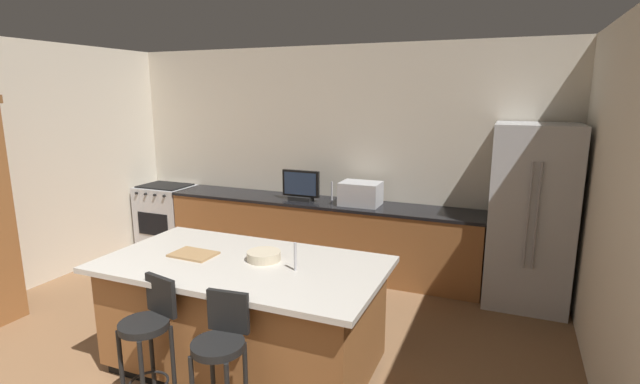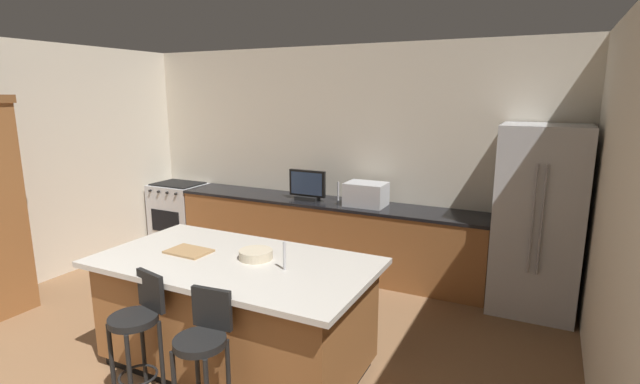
% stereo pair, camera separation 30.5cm
% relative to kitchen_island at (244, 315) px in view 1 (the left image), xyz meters
% --- Properties ---
extents(wall_back, '(6.31, 0.12, 2.83)m').
position_rel_kitchen_island_xyz_m(wall_back, '(-0.28, 2.69, 0.94)').
color(wall_back, beige).
rests_on(wall_back, ground_plane).
extents(counter_back, '(4.09, 0.62, 0.90)m').
position_rel_kitchen_island_xyz_m(counter_back, '(-0.32, 2.31, -0.02)').
color(counter_back, brown).
rests_on(counter_back, ground_plane).
extents(kitchen_island, '(2.26, 1.21, 0.93)m').
position_rel_kitchen_island_xyz_m(kitchen_island, '(0.00, 0.00, 0.00)').
color(kitchen_island, black).
rests_on(kitchen_island, ground_plane).
extents(refrigerator, '(0.83, 0.78, 1.94)m').
position_rel_kitchen_island_xyz_m(refrigerator, '(2.15, 2.25, 0.50)').
color(refrigerator, '#B7BABF').
rests_on(refrigerator, ground_plane).
extents(range_oven, '(0.75, 0.63, 0.92)m').
position_rel_kitchen_island_xyz_m(range_oven, '(-2.75, 2.31, -0.02)').
color(range_oven, '#B7BABF').
rests_on(range_oven, ground_plane).
extents(microwave, '(0.48, 0.36, 0.28)m').
position_rel_kitchen_island_xyz_m(microwave, '(0.25, 2.31, 0.57)').
color(microwave, '#B7BABF').
rests_on(microwave, counter_back).
extents(tv_monitor, '(0.49, 0.16, 0.39)m').
position_rel_kitchen_island_xyz_m(tv_monitor, '(-0.53, 2.26, 0.61)').
color(tv_monitor, black).
rests_on(tv_monitor, counter_back).
extents(sink_faucet_back, '(0.02, 0.02, 0.24)m').
position_rel_kitchen_island_xyz_m(sink_faucet_back, '(-0.17, 2.41, 0.55)').
color(sink_faucet_back, '#B2B2B7').
rests_on(sink_faucet_back, counter_back).
extents(sink_faucet_island, '(0.02, 0.02, 0.22)m').
position_rel_kitchen_island_xyz_m(sink_faucet_island, '(0.47, 0.00, 0.57)').
color(sink_faucet_island, '#B2B2B7').
rests_on(sink_faucet_island, kitchen_island).
extents(bar_stool_left, '(0.35, 0.37, 0.99)m').
position_rel_kitchen_island_xyz_m(bar_stool_left, '(-0.31, -0.72, 0.12)').
color(bar_stool_left, black).
rests_on(bar_stool_left, ground_plane).
extents(bar_stool_right, '(0.34, 0.35, 0.99)m').
position_rel_kitchen_island_xyz_m(bar_stool_right, '(0.30, -0.75, 0.12)').
color(bar_stool_right, black).
rests_on(bar_stool_right, ground_plane).
extents(fruit_bowl, '(0.27, 0.27, 0.07)m').
position_rel_kitchen_island_xyz_m(fruit_bowl, '(0.14, 0.10, 0.49)').
color(fruit_bowl, beige).
rests_on(fruit_bowl, kitchen_island).
extents(cutting_board, '(0.37, 0.26, 0.02)m').
position_rel_kitchen_island_xyz_m(cutting_board, '(-0.45, -0.02, 0.47)').
color(cutting_board, '#A87F51').
rests_on(cutting_board, kitchen_island).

